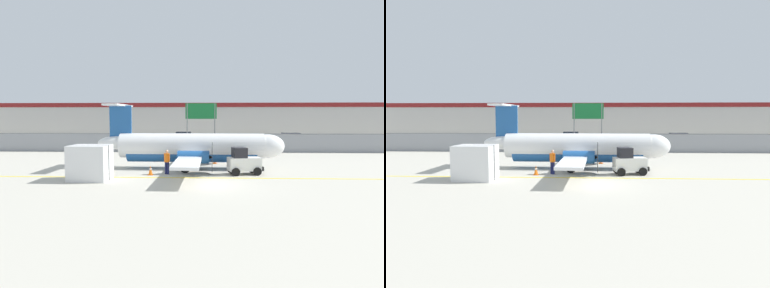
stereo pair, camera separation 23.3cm
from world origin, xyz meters
TOP-DOWN VIEW (x-y plane):
  - ground_plane at (0.00, 2.00)m, footprint 140.00×140.00m
  - perimeter_fence at (0.00, 18.00)m, footprint 98.00×0.10m
  - parking_lot_strip at (0.00, 29.50)m, footprint 98.00×17.00m
  - background_building at (0.00, 47.99)m, footprint 91.00×8.10m
  - commuter_airplane at (-0.78, 6.12)m, footprint 14.43×16.03m
  - baggage_tug at (2.67, 3.44)m, footprint 2.49×1.73m
  - ground_crew_worker at (-2.62, 3.36)m, footprint 0.48×0.48m
  - cargo_container at (-7.21, 1.02)m, footprint 2.48×2.10m
  - traffic_cone_near_left at (3.63, 5.19)m, footprint 0.36×0.36m
  - traffic_cone_near_right at (-3.71, 2.97)m, footprint 0.36×0.36m
  - traffic_cone_far_left at (0.82, 8.80)m, footprint 0.36×0.36m
  - parked_car_0 at (-13.26, 31.65)m, footprint 4.34×2.30m
  - parked_car_1 at (-3.39, 30.72)m, footprint 4.20×2.00m
  - parked_car_2 at (5.19, 23.96)m, footprint 4.30×2.21m
  - parked_car_3 at (11.79, 28.04)m, footprint 4.38×2.40m
  - highway_sign at (-0.51, 19.55)m, footprint 3.60×0.14m

SIDE VIEW (x-z plane):
  - ground_plane at x=0.00m, z-range 0.00..0.01m
  - parking_lot_strip at x=0.00m, z-range 0.00..0.12m
  - traffic_cone_near_left at x=3.63m, z-range -0.01..0.63m
  - traffic_cone_near_right at x=-3.71m, z-range -0.01..0.63m
  - traffic_cone_far_left at x=0.82m, z-range -0.01..0.63m
  - baggage_tug at x=2.67m, z-range -0.08..1.80m
  - parked_car_0 at x=-13.26m, z-range 0.10..1.68m
  - parked_car_1 at x=-3.39m, z-range 0.10..1.68m
  - parked_car_2 at x=5.19m, z-range 0.10..1.68m
  - parked_car_3 at x=11.79m, z-range 0.10..1.68m
  - ground_crew_worker at x=-2.62m, z-range 0.10..1.80m
  - cargo_container at x=-7.21m, z-range 0.00..2.20m
  - perimeter_fence at x=0.00m, z-range 0.07..2.17m
  - commuter_airplane at x=-0.78m, z-range -0.86..4.06m
  - background_building at x=0.00m, z-range 0.01..6.51m
  - highway_sign at x=-0.51m, z-range 1.39..6.89m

